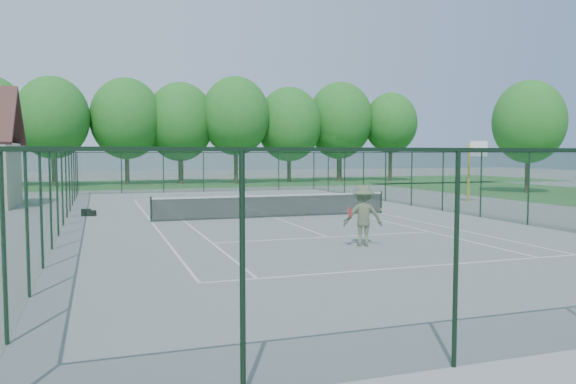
{
  "coord_description": "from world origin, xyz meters",
  "views": [
    {
      "loc": [
        -7.61,
        -24.43,
        2.96
      ],
      "look_at": [
        0.0,
        -2.0,
        1.3
      ],
      "focal_mm": 35.0,
      "sensor_mm": 36.0,
      "label": 1
    }
  ],
  "objects_px": {
    "basketball_goal": "(474,159)",
    "sports_bag_a": "(86,212)",
    "tennis_net": "(274,205)",
    "tennis_player": "(363,216)"
  },
  "relations": [
    {
      "from": "basketball_goal",
      "to": "sports_bag_a",
      "type": "distance_m",
      "value": 21.95
    },
    {
      "from": "tennis_net",
      "to": "basketball_goal",
      "type": "distance_m",
      "value": 14.26
    },
    {
      "from": "basketball_goal",
      "to": "tennis_player",
      "type": "bearing_deg",
      "value": -137.7
    },
    {
      "from": "sports_bag_a",
      "to": "tennis_net",
      "type": "bearing_deg",
      "value": -9.04
    },
    {
      "from": "tennis_net",
      "to": "basketball_goal",
      "type": "bearing_deg",
      "value": 15.05
    },
    {
      "from": "tennis_net",
      "to": "basketball_goal",
      "type": "relative_size",
      "value": 3.04
    },
    {
      "from": "tennis_net",
      "to": "tennis_player",
      "type": "height_order",
      "value": "tennis_player"
    },
    {
      "from": "tennis_net",
      "to": "sports_bag_a",
      "type": "xyz_separation_m",
      "value": [
        -8.18,
        3.36,
        -0.41
      ]
    },
    {
      "from": "sports_bag_a",
      "to": "tennis_player",
      "type": "xyz_separation_m",
      "value": [
        8.51,
        -11.81,
        0.8
      ]
    },
    {
      "from": "basketball_goal",
      "to": "sports_bag_a",
      "type": "relative_size",
      "value": 8.8
    }
  ]
}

